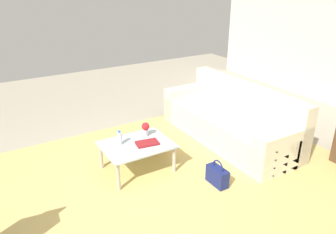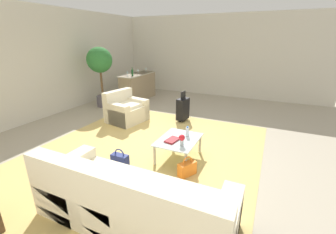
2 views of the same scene
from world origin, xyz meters
name	(u,v)px [view 1 (image 1 of 2)]	position (x,y,z in m)	size (l,w,h in m)	color
ground_plane	(126,198)	(0.00, 0.00, 0.00)	(12.00, 12.00, 0.00)	#A89E89
area_rug	(176,191)	(-0.60, 0.20, 0.00)	(5.20, 4.40, 0.01)	tan
couch	(232,121)	(-2.20, -0.60, 0.30)	(0.95, 2.50, 0.90)	beige
coffee_table	(137,147)	(-0.40, -0.50, 0.36)	(0.92, 0.71, 0.41)	silver
water_bottle	(120,138)	(-0.20, -0.60, 0.50)	(0.06, 0.06, 0.20)	silver
coffee_table_book	(147,143)	(-0.52, -0.42, 0.42)	(0.30, 0.18, 0.03)	maroon
flower_vase	(146,128)	(-0.62, -0.65, 0.53)	(0.11, 0.11, 0.21)	#B2B7BC
handbag_navy	(217,176)	(-1.13, 0.35, 0.13)	(0.14, 0.32, 0.36)	navy
handbag_orange	(155,143)	(-0.87, -0.86, 0.13)	(0.35, 0.28, 0.36)	orange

